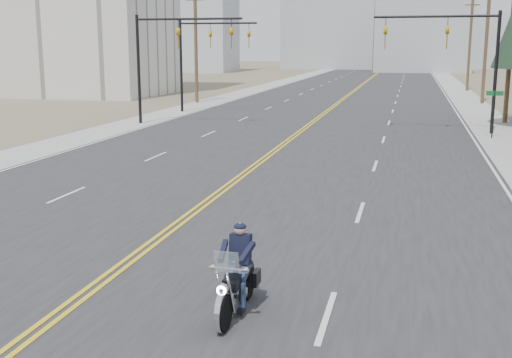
% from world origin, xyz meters
% --- Properties ---
extents(road, '(20.00, 200.00, 0.01)m').
position_xyz_m(road, '(0.00, 70.00, 0.01)').
color(road, '#303033').
rests_on(road, ground).
extents(sidewalk_left, '(3.00, 200.00, 0.01)m').
position_xyz_m(sidewalk_left, '(-11.50, 70.00, 0.01)').
color(sidewalk_left, '#A5A5A0').
rests_on(sidewalk_left, ground).
extents(sidewalk_right, '(3.00, 200.00, 0.01)m').
position_xyz_m(sidewalk_right, '(11.50, 70.00, 0.01)').
color(sidewalk_right, '#A5A5A0').
rests_on(sidewalk_right, ground).
extents(traffic_mast_left, '(7.10, 0.26, 7.00)m').
position_xyz_m(traffic_mast_left, '(-8.98, 32.00, 4.94)').
color(traffic_mast_left, black).
rests_on(traffic_mast_left, ground).
extents(traffic_mast_right, '(7.10, 0.26, 7.00)m').
position_xyz_m(traffic_mast_right, '(8.98, 32.00, 4.94)').
color(traffic_mast_right, black).
rests_on(traffic_mast_right, ground).
extents(traffic_mast_far, '(6.10, 0.26, 7.00)m').
position_xyz_m(traffic_mast_far, '(-9.31, 40.00, 4.87)').
color(traffic_mast_far, black).
rests_on(traffic_mast_far, ground).
extents(street_sign, '(0.90, 0.06, 2.62)m').
position_xyz_m(street_sign, '(10.80, 30.00, 1.80)').
color(street_sign, black).
rests_on(street_sign, ground).
extents(utility_pole_c, '(2.20, 0.30, 11.00)m').
position_xyz_m(utility_pole_c, '(12.50, 38.00, 5.73)').
color(utility_pole_c, brown).
rests_on(utility_pole_c, ground).
extents(utility_pole_d, '(2.20, 0.30, 11.50)m').
position_xyz_m(utility_pole_d, '(12.50, 53.00, 5.98)').
color(utility_pole_d, brown).
rests_on(utility_pole_d, ground).
extents(utility_pole_e, '(2.20, 0.30, 11.00)m').
position_xyz_m(utility_pole_e, '(12.50, 70.00, 5.73)').
color(utility_pole_e, brown).
rests_on(utility_pole_e, ground).
extents(utility_pole_left, '(2.20, 0.30, 10.50)m').
position_xyz_m(utility_pole_left, '(-12.50, 48.00, 5.48)').
color(utility_pole_left, brown).
rests_on(utility_pole_left, ground).
extents(haze_bldg_a, '(14.00, 12.00, 22.00)m').
position_xyz_m(haze_bldg_a, '(-35.00, 115.00, 11.00)').
color(haze_bldg_a, '#B7BCC6').
rests_on(haze_bldg_a, ground).
extents(haze_bldg_b, '(18.00, 14.00, 14.00)m').
position_xyz_m(haze_bldg_b, '(8.00, 125.00, 7.00)').
color(haze_bldg_b, '#ADB2B7').
rests_on(haze_bldg_b, ground).
extents(haze_bldg_d, '(20.00, 15.00, 26.00)m').
position_xyz_m(haze_bldg_d, '(-12.00, 140.00, 13.00)').
color(haze_bldg_d, '#ADB2B7').
rests_on(haze_bldg_d, ground).
extents(haze_bldg_e, '(14.00, 14.00, 12.00)m').
position_xyz_m(haze_bldg_e, '(25.00, 150.00, 6.00)').
color(haze_bldg_e, '#B7BCC6').
rests_on(haze_bldg_e, ground).
extents(haze_bldg_f, '(12.00, 12.00, 16.00)m').
position_xyz_m(haze_bldg_f, '(-50.00, 130.00, 8.00)').
color(haze_bldg_f, '#ADB2B7').
rests_on(haze_bldg_f, ground).
extents(motorcyclist, '(1.00, 2.24, 1.74)m').
position_xyz_m(motorcyclist, '(3.29, 3.79, 0.87)').
color(motorcyclist, black).
rests_on(motorcyclist, ground).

